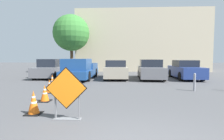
% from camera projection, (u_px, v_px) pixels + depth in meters
% --- Properties ---
extents(ground_plane, '(96.00, 96.00, 0.00)m').
position_uv_depth(ground_plane, '(125.00, 81.00, 12.57)').
color(ground_plane, '#4C4C4F').
extents(road_closed_sign, '(1.13, 0.20, 1.44)m').
position_uv_depth(road_closed_sign, '(66.00, 92.00, 4.67)').
color(road_closed_sign, black).
rests_on(road_closed_sign, ground_plane).
extents(traffic_cone_nearest, '(0.44, 0.44, 0.71)m').
position_uv_depth(traffic_cone_nearest, '(34.00, 103.00, 5.18)').
color(traffic_cone_nearest, black).
rests_on(traffic_cone_nearest, ground_plane).
extents(traffic_cone_second, '(0.44, 0.44, 0.63)m').
position_uv_depth(traffic_cone_second, '(45.00, 94.00, 6.71)').
color(traffic_cone_second, black).
rests_on(traffic_cone_second, ground_plane).
extents(traffic_cone_third, '(0.41, 0.41, 0.64)m').
position_uv_depth(traffic_cone_third, '(49.00, 86.00, 8.35)').
color(traffic_cone_third, black).
rests_on(traffic_cone_third, ground_plane).
extents(traffic_cone_fourth, '(0.41, 0.41, 0.74)m').
position_uv_depth(traffic_cone_fourth, '(52.00, 81.00, 9.86)').
color(traffic_cone_fourth, black).
rests_on(traffic_cone_fourth, ground_plane).
extents(parked_car_nearest, '(1.92, 4.18, 1.57)m').
position_uv_depth(parked_car_nearest, '(50.00, 69.00, 14.71)').
color(parked_car_nearest, slate).
rests_on(parked_car_nearest, ground_plane).
extents(pickup_truck, '(2.11, 5.42, 1.60)m').
position_uv_depth(pickup_truck, '(80.00, 70.00, 13.72)').
color(pickup_truck, navy).
rests_on(pickup_truck, ground_plane).
extents(parked_car_second, '(1.94, 4.13, 1.48)m').
position_uv_depth(parked_car_second, '(116.00, 70.00, 14.09)').
color(parked_car_second, '#A39984').
rests_on(parked_car_second, ground_plane).
extents(parked_car_third, '(2.01, 4.23, 1.54)m').
position_uv_depth(parked_car_third, '(151.00, 70.00, 13.85)').
color(parked_car_third, slate).
rests_on(parked_car_third, ground_plane).
extents(parked_car_fourth, '(1.80, 4.24, 1.49)m').
position_uv_depth(parked_car_fourth, '(185.00, 70.00, 13.94)').
color(parked_car_fourth, navy).
rests_on(parked_car_fourth, ground_plane).
extents(bollard_nearest, '(0.12, 0.12, 0.90)m').
position_uv_depth(bollard_nearest, '(195.00, 82.00, 8.80)').
color(bollard_nearest, gray).
rests_on(bollard_nearest, ground_plane).
extents(building_facade_backdrop, '(16.33, 5.00, 7.58)m').
position_uv_depth(building_facade_backdrop, '(141.00, 42.00, 23.12)').
color(building_facade_backdrop, beige).
rests_on(building_facade_backdrop, ground_plane).
extents(street_tree_behind_lot, '(3.94, 3.94, 6.35)m').
position_uv_depth(street_tree_behind_lot, '(71.00, 33.00, 19.00)').
color(street_tree_behind_lot, '#513823').
rests_on(street_tree_behind_lot, ground_plane).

